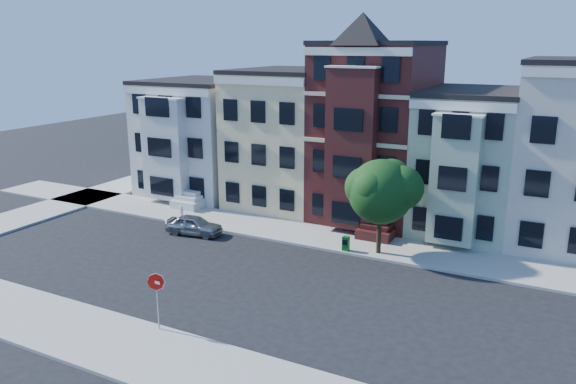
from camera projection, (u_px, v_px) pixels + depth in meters
The scene contains 12 objects.
ground at pixel (280, 289), 28.68m from camera, with size 120.00×120.00×0.00m, color black.
far_sidewalk at pixel (339, 240), 35.52m from camera, with size 60.00×4.00×0.15m, color #9E9B93.
near_sidewalk at pixel (182, 365), 21.80m from camera, with size 60.00×4.00×0.15m, color #9E9B93.
house_white at pixel (203, 138), 46.62m from camera, with size 8.00×9.00×9.00m, color silver.
house_yellow at pixel (288, 139), 42.93m from camera, with size 7.00×9.00×10.00m, color beige.
house_brown at pixel (376, 133), 39.56m from camera, with size 7.00×9.00×12.00m, color #3F1514.
house_green at pixel (470, 163), 37.05m from camera, with size 6.00×9.00×9.00m, color #9CAF92.
street_tree at pixel (381, 196), 32.31m from camera, with size 5.96×5.96×6.94m, color #1B4A18, non-canonical shape.
parked_car at pixel (194, 225), 36.64m from camera, with size 1.52×3.78×1.29m, color gray.
newspaper_box at pixel (346, 244), 33.43m from camera, with size 0.39×0.35×0.87m, color #0E5D1B.
fire_hydrant at pixel (182, 213), 39.77m from camera, with size 0.24×0.24×0.68m, color silver.
stop_sign at pixel (157, 298), 23.99m from camera, with size 0.81×0.11×2.95m, color #B70D07, non-canonical shape.
Camera 1 is at (12.55, -23.25, 12.20)m, focal length 35.00 mm.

